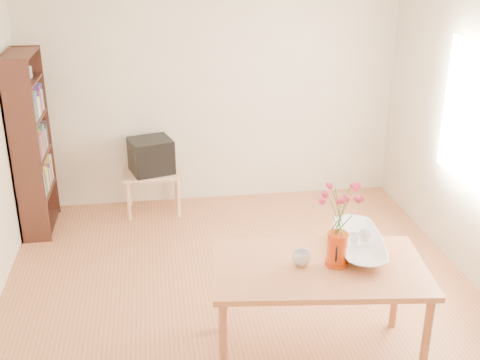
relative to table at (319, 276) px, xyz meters
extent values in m
plane|color=#A25E39|center=(-0.40, 0.67, -0.67)|extent=(4.50, 4.50, 0.00)
plane|color=beige|center=(-0.40, 2.92, 0.63)|extent=(4.00, 0.00, 4.00)
plane|color=beige|center=(-0.40, -1.58, 0.63)|extent=(4.00, 0.00, 4.00)
cube|color=#B7663F|center=(0.00, 0.00, 0.06)|extent=(1.51, 0.98, 0.04)
cylinder|color=#B7663F|center=(-0.69, -0.27, -0.31)|extent=(0.06, 0.06, 0.71)
cylinder|color=#B7663F|center=(0.61, -0.42, -0.31)|extent=(0.06, 0.06, 0.71)
cylinder|color=#B7663F|center=(-0.61, 0.42, -0.31)|extent=(0.06, 0.06, 0.71)
cylinder|color=#B7663F|center=(0.69, 0.27, -0.31)|extent=(0.06, 0.06, 0.71)
cube|color=tan|center=(-1.10, 2.64, -0.22)|extent=(0.60, 0.45, 0.03)
cylinder|color=tan|center=(-1.36, 2.45, -0.45)|extent=(0.04, 0.04, 0.43)
cylinder|color=tan|center=(-0.84, 2.45, -0.45)|extent=(0.04, 0.04, 0.43)
cylinder|color=tan|center=(-1.36, 2.82, -0.45)|extent=(0.04, 0.04, 0.43)
cylinder|color=tan|center=(-0.84, 2.82, -0.45)|extent=(0.04, 0.04, 0.43)
cube|color=black|center=(-2.25, 2.08, 0.23)|extent=(0.28, 0.02, 1.80)
cube|color=black|center=(-2.25, 2.75, 0.23)|extent=(0.28, 0.03, 1.80)
cube|color=black|center=(-2.38, 2.42, 0.23)|extent=(0.02, 0.70, 1.80)
cube|color=black|center=(-2.25, 2.42, -0.63)|extent=(0.27, 0.65, 0.02)
cube|color=black|center=(-2.25, 2.42, -0.27)|extent=(0.27, 0.65, 0.02)
cube|color=black|center=(-2.25, 2.42, 0.11)|extent=(0.27, 0.65, 0.02)
cube|color=black|center=(-2.25, 2.42, 0.49)|extent=(0.27, 0.65, 0.02)
cube|color=black|center=(-2.25, 2.42, 0.85)|extent=(0.27, 0.65, 0.02)
cube|color=black|center=(-2.25, 2.42, 1.11)|extent=(0.27, 0.65, 0.02)
cylinder|color=#CC3B0C|center=(0.11, 0.00, 0.19)|extent=(0.13, 0.13, 0.22)
cylinder|color=#CC3B0C|center=(0.11, 0.00, 0.09)|extent=(0.15, 0.15, 0.02)
cylinder|color=#CC3B0C|center=(0.11, 0.00, 0.31)|extent=(0.14, 0.14, 0.01)
cone|color=#CC3B0C|center=(0.13, -0.06, 0.28)|extent=(0.06, 0.08, 0.06)
torus|color=black|center=(0.09, 0.08, 0.20)|extent=(0.05, 0.10, 0.10)
imported|color=white|center=(-0.12, 0.03, 0.13)|extent=(0.16, 0.16, 0.10)
imported|color=white|center=(0.34, 0.19, 0.31)|extent=(0.55, 0.55, 0.46)
imported|color=white|center=(0.30, 0.19, 0.26)|extent=(0.09, 0.09, 0.06)
imported|color=white|center=(0.38, 0.21, 0.27)|extent=(0.08, 0.08, 0.07)
cube|color=black|center=(-1.10, 2.64, -0.03)|extent=(0.50, 0.48, 0.36)
cube|color=black|center=(-1.10, 2.70, -0.01)|extent=(0.34, 0.28, 0.25)
cube|color=black|center=(-1.10, 2.44, -0.01)|extent=(0.32, 0.10, 0.25)
camera|label=1|loc=(-1.04, -3.38, 2.14)|focal=45.00mm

